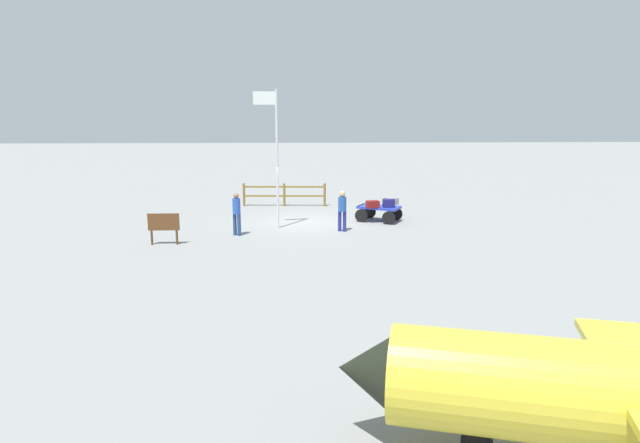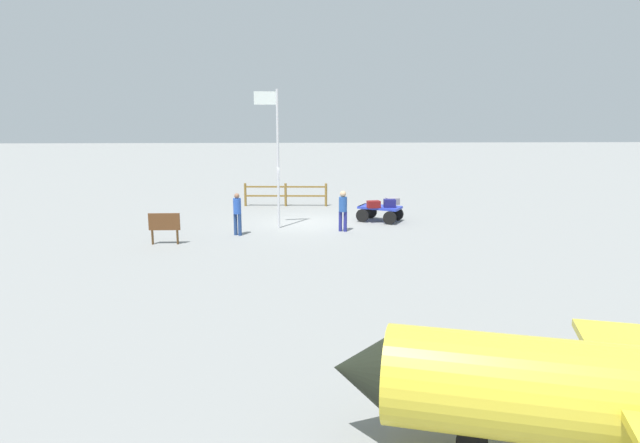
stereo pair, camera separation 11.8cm
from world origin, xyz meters
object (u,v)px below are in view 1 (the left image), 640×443
Objects in this scene: worker_trailing at (237,212)px; flagpole at (275,148)px; suitcase_navy at (392,201)px; luggage_cart at (379,211)px; airplane_near at (632,398)px; worker_lead at (342,208)px; signboard at (164,224)px; suitcase_tan at (373,204)px; suitcase_maroon at (389,203)px.

worker_trailing is 3.05m from flagpole.
luggage_cart is at bearing 35.88° from suitcase_navy.
suitcase_navy is 17.90m from airplane_near.
worker_lead is 1.43× the size of signboard.
flagpole reaches higher than worker_lead.
suitcase_navy is 7.21m from worker_trailing.
suitcase_tan reaches higher than luggage_cart.
suitcase_tan is 1.27m from suitcase_navy.
worker_trailing is 16.24m from airplane_near.
suitcase_tan is at bearing -155.63° from signboard.
flagpole is (4.12, 0.90, 2.45)m from suitcase_tan.
worker_lead is 0.29× the size of flagpole.
signboard reaches higher than luggage_cart.
suitcase_maroon reaches higher than luggage_cart.
worker_trailing reaches higher than suitcase_tan.
suitcase_maroon reaches higher than suitcase_tan.
worker_lead is (2.40, 2.47, 0.14)m from suitcase_navy.
signboard is at bearing -55.95° from airplane_near.
luggage_cart is 6.44m from worker_trailing.
worker_lead is at bearing -80.84° from airplane_near.
signboard is at bearing 25.61° from luggage_cart.
flagpole reaches higher than signboard.
suitcase_tan is 2.19m from worker_lead.
suitcase_maroon is at bearing -88.86° from airplane_near.
signboard is at bearing 29.71° from worker_trailing.
luggage_cart is 1.29× the size of worker_lead.
luggage_cart is 9.26m from signboard.
suitcase_maroon is 2.75m from worker_lead.
flagpole is 5.40m from signboard.
signboard is (8.99, 4.47, -0.06)m from suitcase_navy.
luggage_cart is 4.17× the size of suitcase_maroon.
worker_lead is 3.61m from flagpole.
suitcase_tan is 6.00m from worker_trailing.
worker_trailing reaches higher than suitcase_navy.
suitcase_tan is 0.36× the size of worker_lead.
worker_trailing is 0.29× the size of flagpole.
flagpole is at bearing -137.50° from worker_trailing.
airplane_near reaches higher than worker_lead.
luggage_cart is at bearing -130.86° from suitcase_tan.
suitcase_navy is at bearing -108.64° from suitcase_maroon.
signboard is (6.59, 1.99, -0.20)m from worker_lead.
luggage_cart is at bearing -164.05° from flagpole.
flagpole is at bearing 18.84° from suitcase_navy.
suitcase_maroon is (-0.39, 0.29, 0.38)m from luggage_cart.
worker_lead is 0.99× the size of worker_trailing.
flagpole reaches higher than suitcase_maroon.
suitcase_tan is at bearing 40.87° from suitcase_navy.
airplane_near is (-1.04, 17.07, 0.34)m from suitcase_tan.
suitcase_maroon is at bearing -141.31° from worker_lead.
worker_trailing is (6.52, 3.06, 0.12)m from suitcase_navy.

